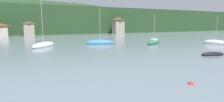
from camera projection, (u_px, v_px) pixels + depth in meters
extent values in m
cube|color=#264223|center=(47.00, 21.00, 123.08)|extent=(352.00, 65.71, 15.67)
ellipsoid|color=#264223|center=(21.00, 24.00, 131.15)|extent=(246.40, 46.00, 35.53)
cube|color=#BCB29E|center=(0.00, 32.00, 79.34)|extent=(6.50, 4.23, 4.16)
cube|color=gray|center=(29.00, 31.00, 83.82)|extent=(4.54, 3.31, 5.39)
pyramid|color=brown|center=(29.00, 22.00, 83.24)|extent=(4.77, 3.47, 1.16)
cube|color=gray|center=(118.00, 28.00, 104.64)|extent=(5.71, 5.51, 7.05)
pyramid|color=brown|center=(118.00, 19.00, 103.82)|extent=(5.99, 5.79, 1.93)
ellipsoid|color=white|center=(215.00, 43.00, 52.31)|extent=(3.68, 6.89, 1.81)
cylinder|color=#B7B7BC|center=(217.00, 29.00, 51.69)|extent=(0.08, 0.08, 7.14)
cylinder|color=#ADADB2|center=(212.00, 38.00, 52.92)|extent=(0.66, 2.10, 0.07)
ellipsoid|color=black|center=(213.00, 54.00, 33.75)|extent=(4.79, 2.51, 1.01)
cylinder|color=#B7B7BC|center=(214.00, 42.00, 33.39)|extent=(0.06, 0.06, 4.19)
cylinder|color=#ADADB2|center=(216.00, 50.00, 33.74)|extent=(1.37, 0.45, 0.05)
ellipsoid|color=teal|center=(100.00, 43.00, 52.46)|extent=(8.50, 4.64, 1.86)
cylinder|color=#B7B7BC|center=(100.00, 25.00, 51.66)|extent=(0.10, 0.10, 9.48)
cylinder|color=#ADADB2|center=(106.00, 37.00, 52.41)|extent=(3.18, 1.13, 0.09)
ellipsoid|color=#2D754C|center=(154.00, 42.00, 53.29)|extent=(7.96, 6.36, 1.92)
cylinder|color=#B7B7BC|center=(154.00, 28.00, 52.62)|extent=(0.10, 0.10, 7.63)
cylinder|color=#ADADB2|center=(152.00, 38.00, 51.75)|extent=(2.63, 1.80, 0.09)
cube|color=silver|center=(154.00, 40.00, 53.16)|extent=(3.04, 2.78, 0.54)
ellipsoid|color=white|center=(44.00, 45.00, 46.31)|extent=(7.28, 7.57, 1.73)
cylinder|color=#B7B7BC|center=(42.00, 22.00, 45.40)|extent=(0.10, 0.10, 11.04)
cylinder|color=#ADADB2|center=(39.00, 39.00, 44.50)|extent=(2.30, 2.45, 0.09)
sphere|color=red|center=(191.00, 84.00, 17.92)|extent=(0.57, 0.57, 0.57)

